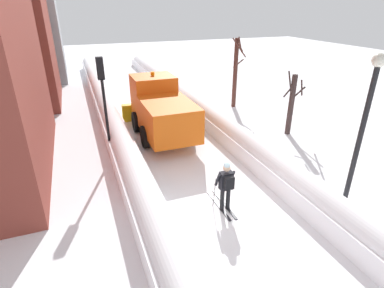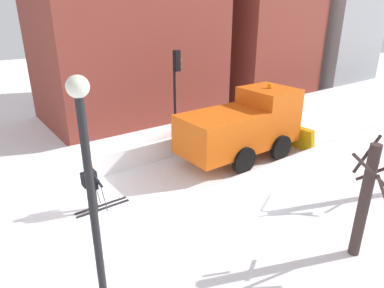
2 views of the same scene
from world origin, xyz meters
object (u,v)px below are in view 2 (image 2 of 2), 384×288
object	(u,v)px
traffic_light_pole	(176,81)
bare_tree_near	(365,199)
plow_truck	(245,125)
skier	(92,183)
street_lamp	(89,176)

from	to	relation	value
traffic_light_pole	bare_tree_near	distance (m)	9.39
bare_tree_near	plow_truck	bearing A→B (deg)	161.76
plow_truck	skier	xyz separation A→B (m)	(0.24, -6.95, -0.48)
skier	traffic_light_pole	xyz separation A→B (m)	(-3.10, 5.35, 2.12)
skier	street_lamp	xyz separation A→B (m)	(3.91, -1.29, 2.26)
plow_truck	traffic_light_pole	bearing A→B (deg)	-150.67
street_lamp	plow_truck	bearing A→B (deg)	116.76
traffic_light_pole	bare_tree_near	world-z (taller)	traffic_light_pole
bare_tree_near	skier	bearing A→B (deg)	-141.88
plow_truck	street_lamp	size ratio (longest dim) A/B	1.17
skier	street_lamp	bearing A→B (deg)	-18.22
skier	traffic_light_pole	distance (m)	6.53
skier	street_lamp	size ratio (longest dim) A/B	0.35
traffic_light_pole	skier	bearing A→B (deg)	-59.94
street_lamp	traffic_light_pole	bearing A→B (deg)	136.56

